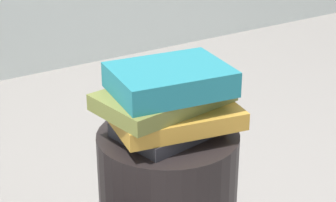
# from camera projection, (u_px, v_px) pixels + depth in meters

# --- Properties ---
(book_charcoal) EXTENTS (0.25, 0.21, 0.03)m
(book_charcoal) POSITION_uv_depth(u_px,v_px,m) (169.00, 128.00, 1.40)
(book_charcoal) COLOR #28282D
(book_charcoal) RESTS_ON side_table
(book_ochre) EXTENTS (0.32, 0.25, 0.04)m
(book_ochre) POSITION_uv_depth(u_px,v_px,m) (174.00, 114.00, 1.38)
(book_ochre) COLOR #B7842D
(book_ochre) RESTS_ON book_charcoal
(book_olive) EXTENTS (0.32, 0.23, 0.04)m
(book_olive) POSITION_uv_depth(u_px,v_px,m) (164.00, 97.00, 1.37)
(book_olive) COLOR olive
(book_olive) RESTS_ON book_ochre
(book_teal) EXTENTS (0.28, 0.23, 0.06)m
(book_teal) POSITION_uv_depth(u_px,v_px,m) (171.00, 79.00, 1.34)
(book_teal) COLOR #1E727F
(book_teal) RESTS_ON book_olive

